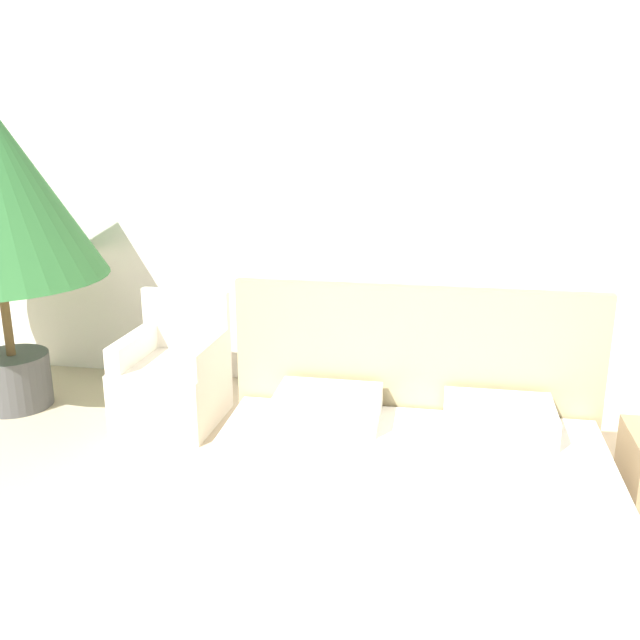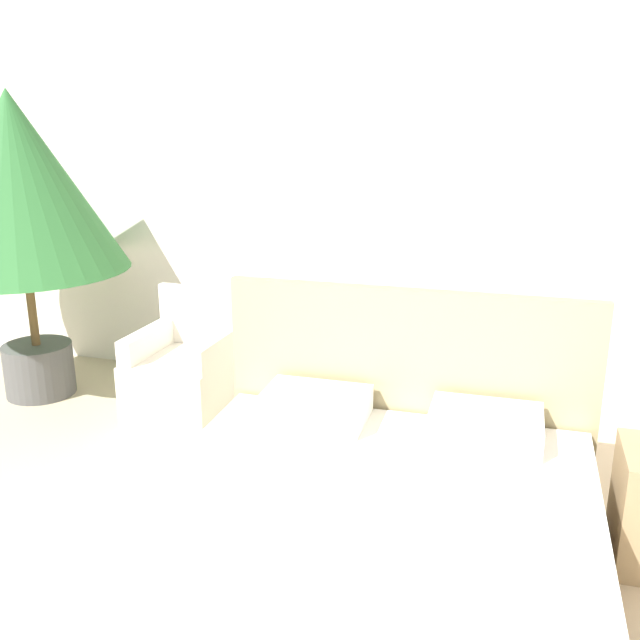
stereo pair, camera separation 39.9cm
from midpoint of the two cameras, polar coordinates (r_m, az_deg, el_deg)
name	(u,v)px [view 1 (the left image)]	position (r m, az deg, el deg)	size (l,w,h in m)	color
wall_back	(321,187)	(5.03, -2.22, 10.57)	(10.00, 0.06, 2.90)	silver
bed	(399,562)	(2.94, 2.28, -18.89)	(1.86, 2.22, 1.14)	brown
armchair_near_window_left	(173,382)	(4.79, -14.05, -4.91)	(0.63, 0.67, 0.82)	silver
armchair_near_window_right	(318,392)	(4.50, -2.72, -5.84)	(0.65, 0.68, 0.82)	silver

